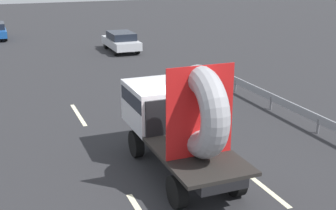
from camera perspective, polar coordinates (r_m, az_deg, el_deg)
The scene contains 7 objects.
ground_plane at distance 13.65m, azimuth 1.94°, elevation -8.29°, with size 120.00×120.00×0.00m, color #28282B.
flatbed_truck at distance 13.14m, azimuth 0.98°, elevation -1.29°, with size 2.02×5.45×3.55m.
distant_sedan at distance 31.55m, azimuth -6.03°, elevation 8.17°, with size 1.77×4.13×1.35m.
guardrail at distance 18.19m, azimuth 15.77°, elevation -0.36°, with size 0.10×11.96×0.71m.
lane_dash_left_far at distance 18.70m, azimuth -11.42°, elevation -1.22°, with size 2.86×0.16×0.01m, color beige.
lane_dash_right_near at distance 12.94m, azimuth 12.19°, elevation -10.25°, with size 2.41×0.16×0.01m, color beige.
lane_dash_right_far at distance 19.48m, azimuth -0.80°, elevation -0.07°, with size 2.46×0.16×0.01m, color beige.
Camera 1 is at (-4.97, -11.18, 6.03)m, focal length 47.54 mm.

